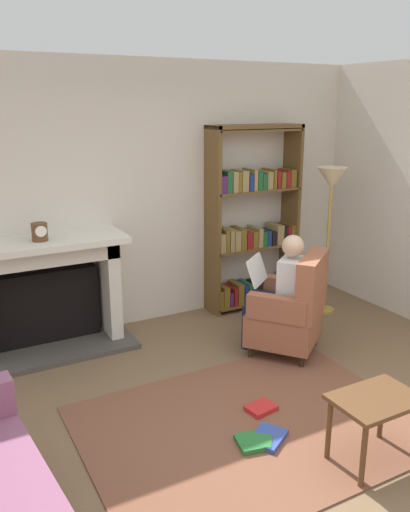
{
  "coord_description": "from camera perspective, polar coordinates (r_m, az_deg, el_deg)",
  "views": [
    {
      "loc": [
        -1.89,
        -2.49,
        2.27
      ],
      "look_at": [
        0.1,
        1.2,
        1.05
      ],
      "focal_mm": 36.92,
      "sensor_mm": 36.0,
      "label": 1
    }
  ],
  "objects": [
    {
      "name": "mantel_clock",
      "position": [
        4.89,
        -17.48,
        2.5
      ],
      "size": [
        0.14,
        0.14,
        0.16
      ],
      "color": "brown",
      "rests_on": "fireplace"
    },
    {
      "name": "area_rug",
      "position": [
        4.05,
        5.04,
        -17.76
      ],
      "size": [
        2.4,
        1.8,
        0.01
      ],
      "primitive_type": "cube",
      "color": "brown",
      "rests_on": "ground"
    },
    {
      "name": "back_wall",
      "position": [
        5.46,
        -7.73,
        6.38
      ],
      "size": [
        5.6,
        0.1,
        2.7
      ],
      "primitive_type": "cube",
      "color": "beige",
      "rests_on": "ground"
    },
    {
      "name": "scattered_books",
      "position": [
        3.95,
        5.97,
        -18.42
      ],
      "size": [
        0.53,
        0.58,
        0.04
      ],
      "color": "#267233",
      "rests_on": "area_rug"
    },
    {
      "name": "seated_reader",
      "position": [
        4.92,
        8.16,
        -3.5
      ],
      "size": [
        0.57,
        0.59,
        1.14
      ],
      "rotation": [
        0.0,
        0.0,
        3.81
      ],
      "color": "silver",
      "rests_on": "ground"
    },
    {
      "name": "bookshelf",
      "position": [
        5.93,
        5.18,
        3.48
      ],
      "size": [
        1.08,
        0.32,
        2.05
      ],
      "color": "brown",
      "rests_on": "ground"
    },
    {
      "name": "fireplace",
      "position": [
        5.15,
        -16.85,
        -3.66
      ],
      "size": [
        1.52,
        0.64,
        1.09
      ],
      "color": "#4C4742",
      "rests_on": "ground"
    },
    {
      "name": "side_table",
      "position": [
        3.66,
        18.0,
        -15.38
      ],
      "size": [
        0.56,
        0.39,
        0.48
      ],
      "color": "brown",
      "rests_on": "ground"
    },
    {
      "name": "ground",
      "position": [
        3.86,
        7.64,
        -19.94
      ],
      "size": [
        14.0,
        14.0,
        0.0
      ],
      "primitive_type": "plane",
      "color": "brown"
    },
    {
      "name": "floor_lamp",
      "position": [
        5.8,
        13.5,
        6.88
      ],
      "size": [
        0.32,
        0.32,
        1.62
      ],
      "color": "#B7933F",
      "rests_on": "ground"
    },
    {
      "name": "armchair_reading",
      "position": [
        4.97,
        9.38,
        -5.81
      ],
      "size": [
        0.89,
        0.88,
        0.97
      ],
      "rotation": [
        0.0,
        0.0,
        3.81
      ],
      "color": "#331E14",
      "rests_on": "ground"
    }
  ]
}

